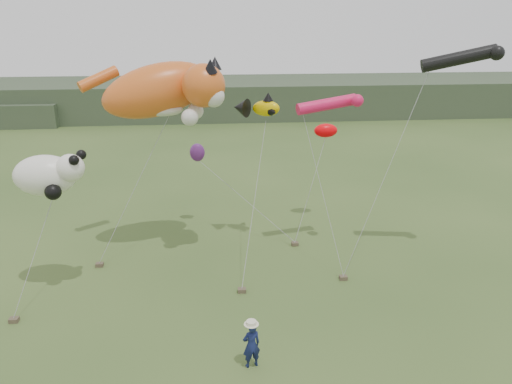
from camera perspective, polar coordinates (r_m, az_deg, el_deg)
ground at (r=19.71m, az=-1.00°, el=-16.35°), size 120.00×120.00×0.00m
headland at (r=61.37m, az=-7.14°, el=10.54°), size 90.00×13.00×4.00m
festival_attendant at (r=17.92m, az=-0.53°, el=-17.08°), size 0.73×0.58×1.74m
sandbag_anchors at (r=23.57m, az=-5.83°, el=-9.62°), size 14.30×6.16×0.18m
cat_kite at (r=24.36m, az=-10.10°, el=11.41°), size 7.12×4.04×3.49m
fish_kite at (r=25.22m, az=0.07°, el=9.64°), size 2.63×1.72×1.26m
tube_kites at (r=24.71m, az=16.67°, el=12.33°), size 8.99×2.80×3.35m
panda_kite at (r=22.45m, az=-22.57°, el=1.84°), size 3.03×1.96×1.89m
misc_kites at (r=28.22m, az=2.52°, el=6.11°), size 8.35×0.78×1.97m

